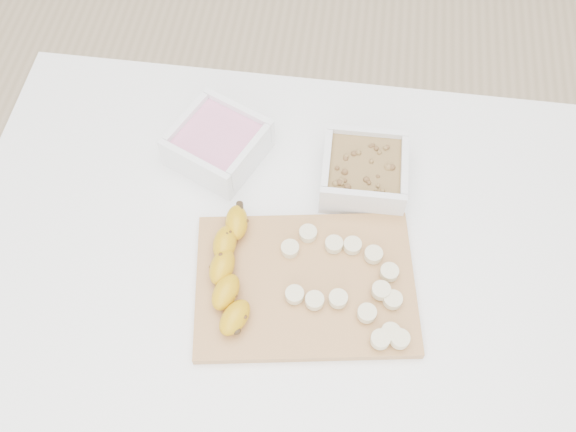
# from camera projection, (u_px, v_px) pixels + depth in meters

# --- Properties ---
(ground) EXTENTS (3.50, 3.50, 0.00)m
(ground) POSITION_uv_depth(u_px,v_px,m) (286.00, 389.00, 1.61)
(ground) COLOR #C6AD89
(ground) RESTS_ON ground
(table) EXTENTS (1.00, 0.70, 0.75)m
(table) POSITION_uv_depth(u_px,v_px,m) (286.00, 280.00, 1.04)
(table) COLOR white
(table) RESTS_ON ground
(bowl_yogurt) EXTENTS (0.17, 0.17, 0.06)m
(bowl_yogurt) POSITION_uv_depth(u_px,v_px,m) (218.00, 143.00, 1.02)
(bowl_yogurt) COLOR white
(bowl_yogurt) RESTS_ON table
(bowl_granola) EXTENTS (0.13, 0.13, 0.06)m
(bowl_granola) POSITION_uv_depth(u_px,v_px,m) (364.00, 171.00, 1.00)
(bowl_granola) COLOR white
(bowl_granola) RESTS_ON table
(cutting_board) EXTENTS (0.34, 0.27, 0.01)m
(cutting_board) POSITION_uv_depth(u_px,v_px,m) (305.00, 284.00, 0.92)
(cutting_board) COLOR #B38046
(cutting_board) RESTS_ON table
(banana) EXTENTS (0.06, 0.20, 0.03)m
(banana) POSITION_uv_depth(u_px,v_px,m) (231.00, 271.00, 0.91)
(banana) COLOR #C5900C
(banana) RESTS_ON cutting_board
(banana_slices) EXTENTS (0.19, 0.18, 0.02)m
(banana_slices) POSITION_uv_depth(u_px,v_px,m) (353.00, 286.00, 0.91)
(banana_slices) COLOR beige
(banana_slices) RESTS_ON cutting_board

